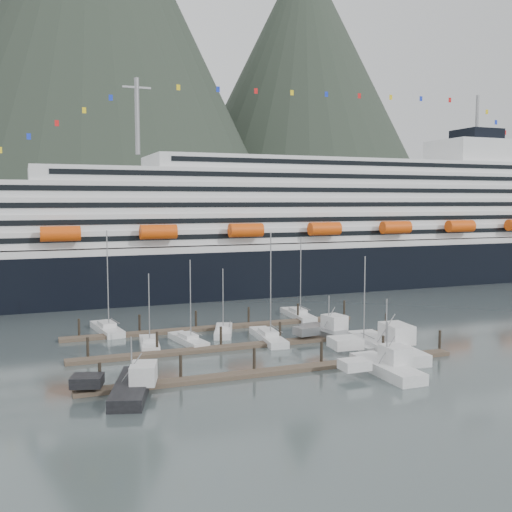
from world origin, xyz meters
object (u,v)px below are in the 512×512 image
Objects in this scene: cruise_ship at (307,236)px; sailboat_d at (268,338)px; sailboat_h at (361,344)px; sailboat_a at (149,344)px; trawler_d at (386,366)px; sailboat_b at (188,341)px; trawler_c at (385,346)px; sailboat_g at (298,315)px; trawler_a at (131,386)px; sailboat_f at (223,331)px; sailboat_e at (107,329)px; trawler_e at (328,332)px.

cruise_ship is 58.87m from sailboat_d.
cruise_ship reaches higher than sailboat_h.
sailboat_a is 33.09m from trawler_d.
sailboat_b is 27.72m from trawler_c.
trawler_a is (-34.39, -31.21, 0.44)m from sailboat_g.
sailboat_f is at bearing 46.14° from trawler_c.
sailboat_a is (-47.27, -46.78, -11.64)m from cruise_ship.
trawler_a is 1.11× the size of trawler_d.
sailboat_e is 1.24× the size of sailboat_h.
trawler_c is at bearing -175.26° from sailboat_g.
sailboat_e reaches higher than sailboat_d.
cruise_ship is 12.81× the size of sailboat_d.
sailboat_a is at bearing 70.90° from trawler_e.
sailboat_h is (15.40, -14.90, 0.02)m from sailboat_f.
sailboat_a is 0.74× the size of sailboat_g.
sailboat_d is 9.13m from trawler_e.
sailboat_a is at bearing 128.64° from sailboat_f.
sailboat_a is at bearing 115.87° from sailboat_g.
cruise_ship is at bearing -51.43° from sailboat_b.
sailboat_e is at bearing 30.65° from sailboat_b.
sailboat_g is at bearing -60.06° from sailboat_a.
sailboat_g is at bearing -7.96° from trawler_d.
trawler_c is (23.37, -14.90, 0.59)m from sailboat_b.
sailboat_a is at bearing 81.45° from sailboat_b.
sailboat_d is (17.09, -2.41, 0.04)m from sailboat_a.
trawler_a is at bearing -128.67° from cruise_ship.
sailboat_e is at bearing 61.56° from sailboat_d.
sailboat_e is (-4.32, 11.83, 0.05)m from sailboat_a.
cruise_ship is 19.64× the size of sailboat_f.
trawler_a is 1.13× the size of trawler_e.
trawler_c is at bearing -65.43° from trawler_a.
sailboat_h is at bearing -133.24° from sailboat_e.
trawler_e reaches higher than trawler_a.
sailboat_f is 16.04m from trawler_e.
sailboat_e is at bearing 27.83° from sailboat_a.
cruise_ship is 56.32m from trawler_e.
sailboat_a is 0.66× the size of sailboat_e.
trawler_c is (0.48, -26.40, 0.57)m from sailboat_g.
sailboat_g reaches higher than trawler_a.
sailboat_e is (-51.58, -34.95, -11.59)m from cruise_ship.
sailboat_a is 1.02× the size of sailboat_f.
trawler_a is at bearing 135.94° from sailboat_g.
sailboat_f is 21.43m from sailboat_h.
sailboat_b is at bearing 120.40° from sailboat_g.
sailboat_g is 0.92× the size of trawler_c.
sailboat_g is at bearing -18.99° from trawler_e.
sailboat_d is at bearing -90.24° from sailboat_a.
trawler_d is at bearing -80.18° from trawler_a.
trawler_d is at bearing 162.80° from trawler_e.
sailboat_h is at bearing -18.09° from trawler_d.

